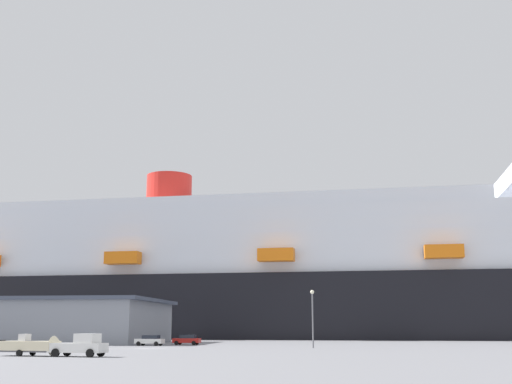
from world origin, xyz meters
TOP-DOWN VIEW (x-y plane):
  - ground_plane at (0.00, 30.00)m, footprint 600.00×600.00m
  - cruise_ship at (13.86, 72.20)m, footprint 244.51×41.74m
  - terminal_building at (-32.57, 25.20)m, footprint 53.04×29.88m
  - pickup_truck at (1.05, -24.34)m, footprint 5.83×2.90m
  - small_boat_on_trailer at (-3.91, -23.63)m, footprint 8.23×3.01m
  - street_lamp at (21.90, 4.77)m, footprint 0.56×0.56m
  - parked_car_red_hatchback at (1.09, 16.99)m, footprint 4.33×2.17m
  - parked_car_white_van at (-3.36, 11.69)m, footprint 4.46×2.26m

SIDE VIEW (x-z plane):
  - ground_plane at x=0.00m, z-range 0.00..0.00m
  - parked_car_white_van at x=-3.36m, z-range 0.04..1.62m
  - parked_car_red_hatchback at x=1.09m, z-range 0.04..1.62m
  - small_boat_on_trailer at x=-3.91m, z-range -0.12..2.03m
  - pickup_truck at x=1.05m, z-range -0.06..2.14m
  - terminal_building at x=-32.57m, z-range 0.02..7.68m
  - street_lamp at x=21.90m, z-range 1.20..9.03m
  - cruise_ship at x=13.86m, z-range -12.09..39.81m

